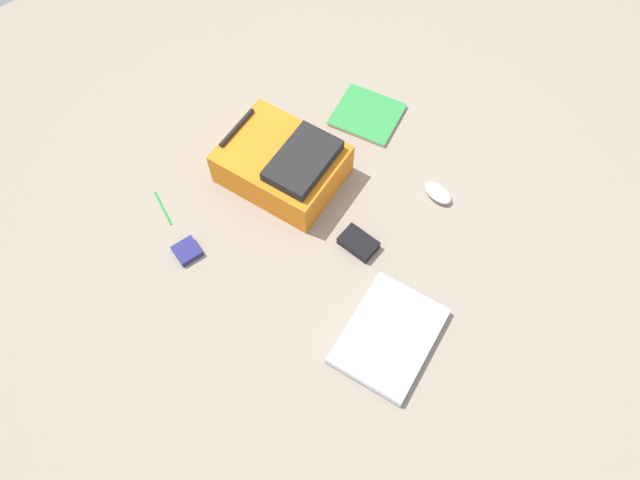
# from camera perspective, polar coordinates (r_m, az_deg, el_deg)

# --- Properties ---
(ground_plane) EXTENTS (3.45, 3.45, 0.00)m
(ground_plane) POSITION_cam_1_polar(r_m,az_deg,el_deg) (1.88, 1.29, -0.21)
(ground_plane) COLOR gray
(backpack) EXTENTS (0.39, 0.45, 0.17)m
(backpack) POSITION_cam_1_polar(r_m,az_deg,el_deg) (1.95, -3.60, 7.48)
(backpack) COLOR orange
(backpack) RESTS_ON ground_plane
(laptop) EXTENTS (0.39, 0.34, 0.03)m
(laptop) POSITION_cam_1_polar(r_m,az_deg,el_deg) (1.75, 6.83, -9.36)
(laptop) COLOR #929296
(laptop) RESTS_ON ground_plane
(book_manual) EXTENTS (0.28, 0.29, 0.02)m
(book_manual) POSITION_cam_1_polar(r_m,az_deg,el_deg) (2.17, 4.66, 12.18)
(book_manual) COLOR silver
(book_manual) RESTS_ON ground_plane
(computer_mouse) EXTENTS (0.06, 0.11, 0.04)m
(computer_mouse) POSITION_cam_1_polar(r_m,az_deg,el_deg) (1.99, 11.54, 4.56)
(computer_mouse) COLOR silver
(computer_mouse) RESTS_ON ground_plane
(power_brick) EXTENTS (0.09, 0.13, 0.03)m
(power_brick) POSITION_cam_1_polar(r_m,az_deg,el_deg) (1.86, 3.80, -0.29)
(power_brick) COLOR black
(power_brick) RESTS_ON ground_plane
(pen_black) EXTENTS (0.04, 0.14, 0.01)m
(pen_black) POSITION_cam_1_polar(r_m,az_deg,el_deg) (2.01, -15.21, 3.08)
(pen_black) COLOR #198C33
(pen_black) RESTS_ON ground_plane
(earbud_pouch) EXTENTS (0.08, 0.08, 0.02)m
(earbud_pouch) POSITION_cam_1_polar(r_m,az_deg,el_deg) (1.90, -12.95, -1.07)
(earbud_pouch) COLOR navy
(earbud_pouch) RESTS_ON ground_plane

